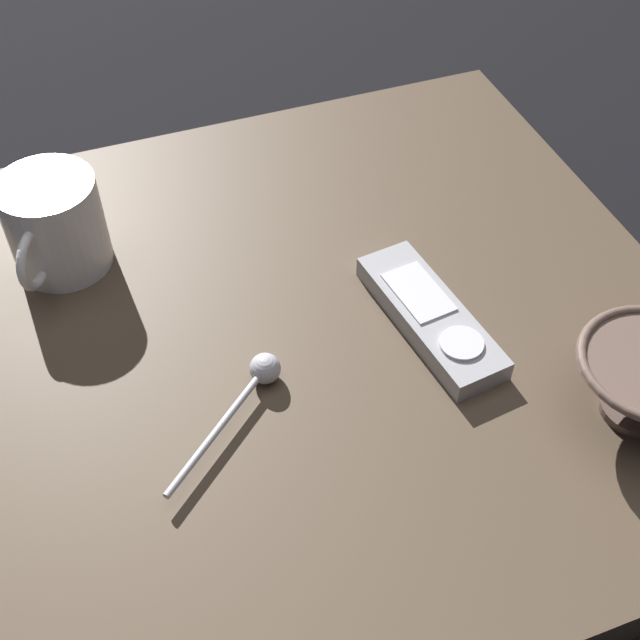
# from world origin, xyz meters

# --- Properties ---
(ground_plane) EXTENTS (6.00, 6.00, 0.00)m
(ground_plane) POSITION_xyz_m (0.00, 0.00, 0.00)
(ground_plane) COLOR black
(table) EXTENTS (0.67, 0.65, 0.05)m
(table) POSITION_xyz_m (0.00, 0.00, 0.02)
(table) COLOR #4C3D2D
(table) RESTS_ON ground
(coffee_mug) EXTENTS (0.12, 0.09, 0.09)m
(coffee_mug) POSITION_xyz_m (0.16, 0.22, 0.09)
(coffee_mug) COLOR white
(coffee_mug) RESTS_ON table
(teaspoon) EXTENTS (0.11, 0.12, 0.03)m
(teaspoon) POSITION_xyz_m (-0.05, 0.09, 0.06)
(teaspoon) COLOR silver
(teaspoon) RESTS_ON table
(tv_remote_near) EXTENTS (0.18, 0.08, 0.02)m
(tv_remote_near) POSITION_xyz_m (-0.04, -0.08, 0.06)
(tv_remote_near) COLOR #9E9EA3
(tv_remote_near) RESTS_ON table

